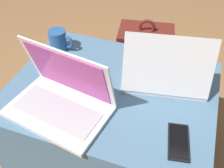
{
  "coord_description": "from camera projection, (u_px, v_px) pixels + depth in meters",
  "views": [
    {
      "loc": [
        0.26,
        -0.72,
        1.15
      ],
      "look_at": [
        0.02,
        -0.06,
        0.49
      ],
      "focal_mm": 42.0,
      "sensor_mm": 36.0,
      "label": 1
    }
  ],
  "objects": [
    {
      "name": "laptop_near",
      "position": [
        62.0,
        98.0,
        0.95
      ],
      "size": [
        0.4,
        0.29,
        0.24
      ],
      "rotation": [
        0.0,
        0.0,
        -0.17
      ],
      "color": "silver",
      "rests_on": "ottoman"
    },
    {
      "name": "laptop_far",
      "position": [
        165.0,
        73.0,
        1.05
      ],
      "size": [
        0.37,
        0.29,
        0.24
      ],
      "rotation": [
        0.0,
        0.0,
        3.33
      ],
      "color": "silver",
      "rests_on": "ottoman"
    },
    {
      "name": "ottoman",
      "position": [
        112.0,
        120.0,
        1.2
      ],
      "size": [
        0.83,
        0.64,
        0.41
      ],
      "color": "#2A3D4E",
      "rests_on": "ground_plane"
    },
    {
      "name": "coffee_mug",
      "position": [
        59.0,
        40.0,
        1.23
      ],
      "size": [
        0.12,
        0.08,
        0.1
      ],
      "color": "#285693",
      "rests_on": "ottoman"
    },
    {
      "name": "backpack",
      "position": [
        143.0,
        61.0,
        1.54
      ],
      "size": [
        0.32,
        0.3,
        0.48
      ],
      "rotation": [
        0.0,
        0.0,
        3.32
      ],
      "color": "#5B1E19",
      "rests_on": "ground_plane"
    },
    {
      "name": "ground_plane",
      "position": [
        112.0,
        145.0,
        1.34
      ],
      "size": [
        14.0,
        14.0,
        0.0
      ],
      "primitive_type": "plane",
      "color": "olive"
    },
    {
      "name": "cell_phone",
      "position": [
        178.0,
        142.0,
        0.87
      ],
      "size": [
        0.09,
        0.16,
        0.01
      ],
      "rotation": [
        0.0,
        0.0,
        0.18
      ],
      "color": "black",
      "rests_on": "ottoman"
    }
  ]
}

